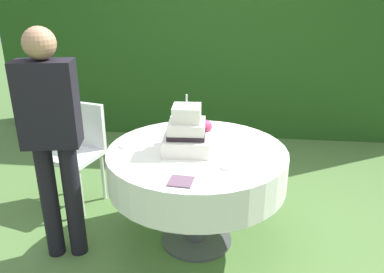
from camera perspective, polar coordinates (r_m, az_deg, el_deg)
name	(u,v)px	position (r m, az deg, el deg)	size (l,w,h in m)	color
ground_plane	(197,240)	(3.06, 0.69, -15.02)	(20.00, 20.00, 0.00)	#547A3D
foliage_hedge	(216,39)	(4.99, 3.63, 14.17)	(5.39, 0.57, 2.38)	#234C19
cake_table	(197,167)	(2.74, 0.74, -4.50)	(1.26, 1.26, 0.75)	#4C4C51
wedding_cake	(188,133)	(2.62, -0.66, 0.48)	(0.33, 0.34, 0.40)	white
serving_plate_near	(229,167)	(2.43, 5.57, -4.46)	(0.12, 0.12, 0.01)	white
serving_plate_far	(243,151)	(2.66, 7.59, -2.14)	(0.11, 0.11, 0.01)	white
serving_plate_left	(127,145)	(2.77, -9.57, -1.32)	(0.11, 0.11, 0.01)	white
serving_plate_right	(216,134)	(2.94, 3.61, 0.31)	(0.15, 0.15, 0.01)	white
napkin_stack	(181,181)	(2.25, -1.66, -6.65)	(0.14, 0.14, 0.01)	#6B4C60
garden_chair	(79,145)	(3.46, -16.39, -1.15)	(0.49, 0.49, 0.89)	white
standing_person	(52,133)	(2.64, -20.02, 0.44)	(0.39, 0.26, 1.60)	black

